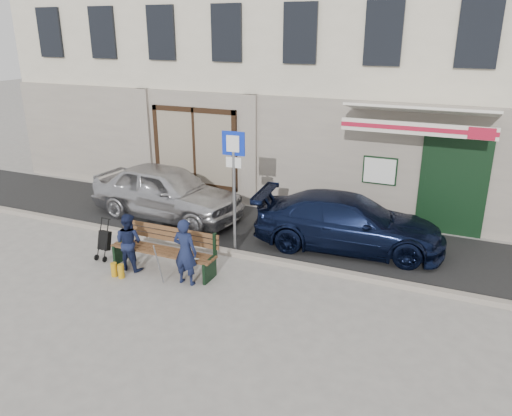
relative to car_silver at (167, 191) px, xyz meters
The scene contains 11 objects.
ground 4.37m from the car_silver, 44.86° to the right, with size 80.00×80.00×0.00m, color #9E9991.
asphalt_lane 3.14m from the car_silver, ahead, with size 60.00×3.20×0.01m, color #282828.
curb 3.48m from the car_silver, 26.72° to the right, with size 60.00×0.18×0.12m, color #9E9384.
building 7.53m from the car_silver, 60.57° to the left, with size 20.00×8.27×10.00m.
car_silver is the anchor object (origin of this frame).
car_navy 5.04m from the car_silver, ahead, with size 1.79×4.40×1.28m, color black.
parking_sign 3.28m from the car_silver, 26.74° to the right, with size 0.53×0.08×2.84m.
bench 3.26m from the car_silver, 58.95° to the right, with size 2.40×1.17×0.98m.
man 3.97m from the car_silver, 51.51° to the right, with size 0.51×0.33×1.40m, color #151D3C.
woman 3.19m from the car_silver, 71.34° to the right, with size 0.62×0.48×1.27m, color #151C3B.
stroller 2.84m from the car_silver, 86.53° to the right, with size 0.27×0.39×0.93m.
Camera 1 is at (4.36, -7.82, 4.89)m, focal length 35.00 mm.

